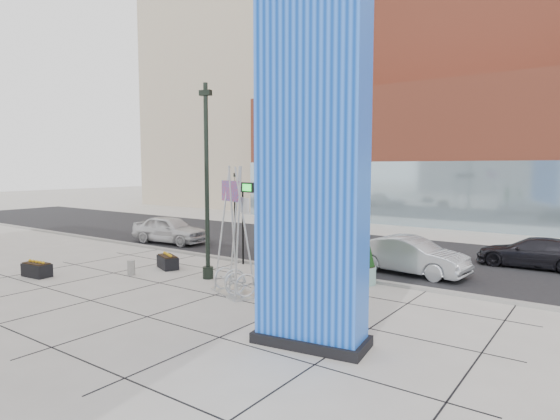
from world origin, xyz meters
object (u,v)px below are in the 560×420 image
Objects in this scene: blue_pylon at (312,161)px; concrete_bollard at (131,268)px; overhead_street_sign at (254,195)px; car_silver_mid at (410,256)px; lamp_post at (207,200)px; public_art_sculpture at (235,260)px; car_white_west at (170,230)px.

blue_pylon reaches higher than concrete_bollard.
car_silver_mid is (6.50, 2.56, -2.53)m from overhead_street_sign.
concrete_bollard is 6.21m from overhead_street_sign.
concrete_bollard is 0.16× the size of overhead_street_sign.
lamp_post reaches higher than concrete_bollard.
lamp_post is at bearing 144.74° from blue_pylon.
overhead_street_sign is 7.43m from car_silver_mid.
lamp_post is at bearing -76.47° from overhead_street_sign.
car_silver_mid is at bearing 81.38° from public_art_sculpture.
lamp_post reaches higher than car_white_west.
car_white_west is (-8.15, 2.11, -2.50)m from overhead_street_sign.
blue_pylon is 9.94m from overhead_street_sign.
blue_pylon is 15.64× the size of concrete_bollard.
car_white_west is 14.66m from car_silver_mid.
car_silver_mid is at bearing 86.05° from blue_pylon.
overhead_street_sign reaches higher than car_silver_mid.
overhead_street_sign is (-2.43, 4.12, 2.10)m from public_art_sculpture.
overhead_street_sign is at bearing -111.39° from car_white_west.
car_white_west reaches higher than concrete_bollard.
blue_pylon is at bearing -12.08° from concrete_bollard.
blue_pylon is 18.14m from car_white_west.
blue_pylon reaches higher than car_silver_mid.
overhead_street_sign is (3.12, 4.45, 3.01)m from concrete_bollard.
public_art_sculpture is at bearing -24.30° from lamp_post.
concrete_bollard is at bearing -155.31° from lamp_post.
lamp_post is at bearing 24.69° from concrete_bollard.
overhead_street_sign is at bearing 143.28° from public_art_sculpture.
public_art_sculpture is at bearing 143.54° from blue_pylon.
public_art_sculpture is 1.20× the size of overhead_street_sign.
concrete_bollard is 0.13× the size of car_white_west.
car_white_west is (-10.58, 6.23, -0.40)m from public_art_sculpture.
overhead_street_sign reaches higher than car_white_west.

